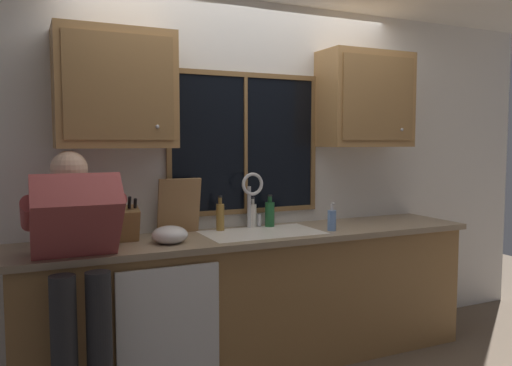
# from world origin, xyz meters

# --- Properties ---
(back_wall) EXTENTS (5.51, 0.12, 2.55)m
(back_wall) POSITION_xyz_m (0.00, 0.06, 1.27)
(back_wall) COLOR silver
(back_wall) RESTS_ON floor
(window_glass) EXTENTS (1.10, 0.02, 0.95)m
(window_glass) POSITION_xyz_m (0.03, -0.01, 1.52)
(window_glass) COLOR black
(window_frame_top) EXTENTS (1.17, 0.02, 0.04)m
(window_frame_top) POSITION_xyz_m (0.03, -0.02, 2.02)
(window_frame_top) COLOR brown
(window_frame_bottom) EXTENTS (1.17, 0.02, 0.04)m
(window_frame_bottom) POSITION_xyz_m (0.03, -0.02, 1.03)
(window_frame_bottom) COLOR brown
(window_frame_left) EXTENTS (0.03, 0.02, 0.95)m
(window_frame_left) POSITION_xyz_m (-0.54, -0.02, 1.52)
(window_frame_left) COLOR brown
(window_frame_right) EXTENTS (0.03, 0.02, 0.95)m
(window_frame_right) POSITION_xyz_m (0.60, -0.02, 1.52)
(window_frame_right) COLOR brown
(window_mullion_center) EXTENTS (0.02, 0.02, 0.95)m
(window_mullion_center) POSITION_xyz_m (0.03, -0.02, 1.52)
(window_mullion_center) COLOR brown
(lower_cabinet_run) EXTENTS (3.11, 0.58, 0.88)m
(lower_cabinet_run) POSITION_xyz_m (0.00, -0.29, 0.44)
(lower_cabinet_run) COLOR olive
(lower_cabinet_run) RESTS_ON floor
(countertop) EXTENTS (3.17, 0.62, 0.04)m
(countertop) POSITION_xyz_m (0.00, -0.31, 0.90)
(countertop) COLOR gray
(countertop) RESTS_ON lower_cabinet_run
(dishwasher_front) EXTENTS (0.60, 0.02, 0.74)m
(dishwasher_front) POSITION_xyz_m (-0.71, -0.61, 0.46)
(dishwasher_front) COLOR white
(upper_cabinet_left) EXTENTS (0.72, 0.36, 0.72)m
(upper_cabinet_left) POSITION_xyz_m (-0.91, -0.17, 1.86)
(upper_cabinet_left) COLOR #A87A47
(upper_cabinet_right) EXTENTS (0.72, 0.36, 0.72)m
(upper_cabinet_right) POSITION_xyz_m (0.97, -0.17, 1.86)
(upper_cabinet_right) COLOR #A87A47
(sink) EXTENTS (0.80, 0.46, 0.21)m
(sink) POSITION_xyz_m (0.03, -0.30, 0.82)
(sink) COLOR white
(sink) RESTS_ON lower_cabinet_run
(faucet) EXTENTS (0.18, 0.09, 0.40)m
(faucet) POSITION_xyz_m (0.04, -0.12, 1.17)
(faucet) COLOR silver
(faucet) RESTS_ON countertop
(person_standing) EXTENTS (0.53, 0.72, 1.49)m
(person_standing) POSITION_xyz_m (-1.20, -0.58, 0.94)
(person_standing) COLOR #262628
(person_standing) RESTS_ON floor
(knife_block) EXTENTS (0.12, 0.18, 0.32)m
(knife_block) POSITION_xyz_m (-0.86, -0.23, 1.03)
(knife_block) COLOR olive
(knife_block) RESTS_ON countertop
(cutting_board) EXTENTS (0.29, 0.10, 0.38)m
(cutting_board) POSITION_xyz_m (-0.49, -0.09, 1.11)
(cutting_board) COLOR #997047
(cutting_board) RESTS_ON countertop
(mixing_bowl) EXTENTS (0.22, 0.22, 0.11)m
(mixing_bowl) POSITION_xyz_m (-0.64, -0.38, 0.97)
(mixing_bowl) COLOR silver
(mixing_bowl) RESTS_ON countertop
(soap_dispenser) EXTENTS (0.06, 0.07, 0.20)m
(soap_dispenser) POSITION_xyz_m (0.50, -0.43, 1.00)
(soap_dispenser) COLOR #668CCC
(soap_dispenser) RESTS_ON countertop
(bottle_green_glass) EXTENTS (0.07, 0.07, 0.23)m
(bottle_green_glass) POSITION_xyz_m (0.18, -0.11, 1.02)
(bottle_green_glass) COLOR #1E592D
(bottle_green_glass) RESTS_ON countertop
(bottle_tall_clear) EXTENTS (0.05, 0.05, 0.22)m
(bottle_tall_clear) POSITION_xyz_m (0.06, -0.08, 1.01)
(bottle_tall_clear) COLOR silver
(bottle_tall_clear) RESTS_ON countertop
(bottle_amber_small) EXTENTS (0.06, 0.06, 0.25)m
(bottle_amber_small) POSITION_xyz_m (-0.21, -0.11, 1.02)
(bottle_amber_small) COLOR olive
(bottle_amber_small) RESTS_ON countertop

